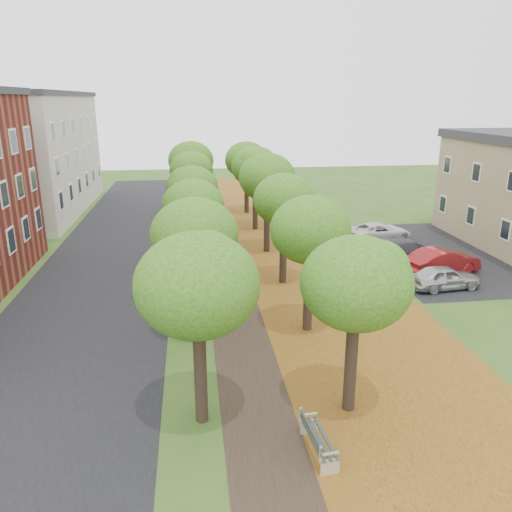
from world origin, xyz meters
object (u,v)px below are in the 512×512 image
object	(u,v)px
car_red	(442,261)
car_grey	(408,251)
car_white	(379,232)
bench	(317,439)
car_silver	(444,277)

from	to	relation	value
car_red	car_grey	size ratio (longest dim) A/B	0.94
car_red	car_white	distance (m)	7.43
bench	car_white	xyz separation A→B (m)	(9.97, 21.52, 0.17)
car_silver	car_grey	bearing A→B (deg)	-6.32
bench	car_white	size ratio (longest dim) A/B	0.43
car_silver	car_red	size ratio (longest dim) A/B	0.82
car_grey	car_white	world-z (taller)	car_grey
bench	car_grey	xyz separation A→B (m)	(9.97, 16.53, 0.23)
car_grey	car_white	distance (m)	4.99
bench	car_grey	size ratio (longest dim) A/B	0.41
car_white	bench	bearing A→B (deg)	145.12
car_silver	car_red	distance (m)	2.48
car_silver	car_grey	size ratio (longest dim) A/B	0.78
car_silver	car_red	world-z (taller)	car_red
bench	car_red	xyz separation A→B (m)	(10.96, 14.15, 0.28)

